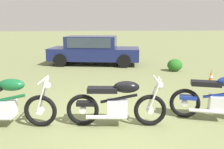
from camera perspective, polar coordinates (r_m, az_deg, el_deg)
ground_plane at (r=5.00m, az=0.83°, el=-11.76°), size 120.00×120.00×0.00m
motorcycle_green at (r=5.12m, az=-25.08°, el=-6.46°), size 2.13×0.66×1.02m
motorcycle_black at (r=4.69m, az=1.38°, el=-7.11°), size 2.03×0.65×1.02m
motorcycle_blue at (r=5.44m, az=25.11°, el=-5.41°), size 1.93×0.98×1.02m
car_navy at (r=11.80m, az=-4.66°, el=6.38°), size 4.75×2.69×1.43m
traffic_cone at (r=8.37m, az=23.24°, el=-0.81°), size 0.25×0.25×0.59m
shrub_low at (r=10.46m, az=15.29°, el=2.25°), size 0.66×0.57×0.54m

